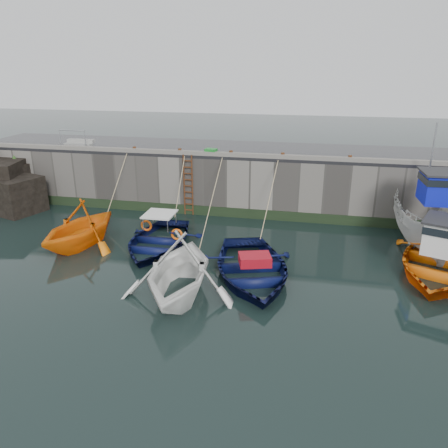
% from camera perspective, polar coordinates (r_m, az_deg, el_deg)
% --- Properties ---
extents(ground, '(120.00, 120.00, 0.00)m').
position_cam_1_polar(ground, '(14.21, -8.28, -12.03)').
color(ground, black).
rests_on(ground, ground).
extents(quay_back, '(30.00, 5.00, 3.00)m').
position_cam_1_polar(quay_back, '(24.86, 1.47, 6.12)').
color(quay_back, slate).
rests_on(quay_back, ground).
extents(road_back, '(30.00, 5.00, 0.16)m').
position_cam_1_polar(road_back, '(24.53, 1.50, 9.71)').
color(road_back, black).
rests_on(road_back, quay_back).
extents(kerb_back, '(30.00, 0.30, 0.20)m').
position_cam_1_polar(kerb_back, '(22.23, 0.36, 9.09)').
color(kerb_back, slate).
rests_on(kerb_back, road_back).
extents(algae_back, '(30.00, 0.08, 0.50)m').
position_cam_1_polar(algae_back, '(22.82, 0.25, 1.56)').
color(algae_back, black).
rests_on(algae_back, ground).
extents(ladder, '(0.51, 0.08, 3.20)m').
position_cam_1_polar(ladder, '(22.87, -4.70, 5.05)').
color(ladder, '#3F1E0F').
rests_on(ladder, ground).
extents(boat_near_white, '(4.61, 5.08, 2.33)m').
position_cam_1_polar(boat_near_white, '(20.36, -18.10, -2.59)').
color(boat_near_white, orange).
rests_on(boat_near_white, ground).
extents(boat_near_white_rope, '(0.04, 3.68, 3.10)m').
position_cam_1_polar(boat_near_white_rope, '(23.48, -13.59, 0.88)').
color(boat_near_white_rope, tan).
rests_on(boat_near_white_rope, ground).
extents(boat_near_blue, '(3.72, 5.15, 1.05)m').
position_cam_1_polar(boat_near_blue, '(19.41, -8.69, -2.90)').
color(boat_near_blue, '#090F3A').
rests_on(boat_near_blue, ground).
extents(boat_near_blue_rope, '(0.04, 3.32, 3.10)m').
position_cam_1_polar(boat_near_blue_rope, '(22.51, -5.57, 0.53)').
color(boat_near_blue_rope, tan).
rests_on(boat_near_blue_rope, ground).
extents(boat_near_blacktrim, '(4.63, 5.22, 2.55)m').
position_cam_1_polar(boat_near_blacktrim, '(15.42, -5.81, -9.16)').
color(boat_near_blacktrim, white).
rests_on(boat_near_blacktrim, ground).
extents(boat_near_blacktrim_rope, '(0.04, 6.50, 3.10)m').
position_cam_1_polar(boat_near_blacktrim_rope, '(20.18, -1.10, -1.73)').
color(boat_near_blacktrim_rope, tan).
rests_on(boat_near_blacktrim_rope, ground).
extents(boat_near_navy, '(5.47, 6.54, 1.16)m').
position_cam_1_polar(boat_near_navy, '(16.65, 3.54, -6.75)').
color(boat_near_navy, '#090F3A').
rests_on(boat_near_navy, ground).
extents(boat_near_navy_rope, '(0.04, 4.78, 3.10)m').
position_cam_1_polar(boat_near_navy_rope, '(20.73, 5.46, -1.22)').
color(boat_near_navy_rope, tan).
rests_on(boat_near_navy_rope, ground).
extents(boat_far_white, '(2.81, 6.76, 5.57)m').
position_cam_1_polar(boat_far_white, '(20.73, 25.25, 0.05)').
color(boat_far_white, silver).
rests_on(boat_far_white, ground).
extents(boat_far_orange, '(6.65, 7.70, 4.34)m').
position_cam_1_polar(boat_far_orange, '(18.81, 26.68, -4.29)').
color(boat_far_orange, orange).
rests_on(boat_far_orange, ground).
extents(fish_crate, '(0.62, 0.52, 0.32)m').
position_cam_1_polar(fish_crate, '(22.55, -1.71, 9.40)').
color(fish_crate, '#167B24').
rests_on(fish_crate, road_back).
extents(railing, '(1.60, 1.05, 1.00)m').
position_cam_1_polar(railing, '(26.38, -18.37, 10.07)').
color(railing, '#A5A8AD').
rests_on(railing, road_back).
extents(bollard_a, '(0.18, 0.18, 0.28)m').
position_cam_1_polar(bollard_a, '(23.83, -11.61, 9.54)').
color(bollard_a, '#3F1E0F').
rests_on(bollard_a, road_back).
extents(bollard_b, '(0.18, 0.18, 0.28)m').
position_cam_1_polar(bollard_b, '(22.95, -5.79, 9.44)').
color(bollard_b, '#3F1E0F').
rests_on(bollard_b, road_back).
extents(bollard_c, '(0.18, 0.18, 0.28)m').
position_cam_1_polar(bollard_c, '(22.28, 0.92, 9.22)').
color(bollard_c, '#3F1E0F').
rests_on(bollard_c, road_back).
extents(bollard_d, '(0.18, 0.18, 0.28)m').
position_cam_1_polar(bollard_d, '(21.93, 7.68, 8.87)').
color(bollard_d, '#3F1E0F').
rests_on(bollard_d, road_back).
extents(bollard_e, '(0.18, 0.18, 0.28)m').
position_cam_1_polar(bollard_e, '(21.92, 16.12, 8.26)').
color(bollard_e, '#3F1E0F').
rests_on(bollard_e, road_back).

